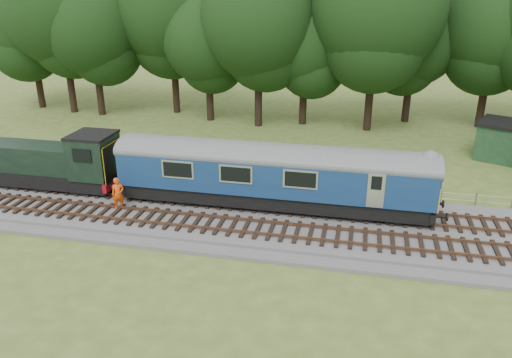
# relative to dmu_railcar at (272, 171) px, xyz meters

# --- Properties ---
(ground) EXTENTS (120.00, 120.00, 0.00)m
(ground) POSITION_rel_dmu_railcar_xyz_m (-0.18, -1.40, -2.61)
(ground) COLOR #455D22
(ground) RESTS_ON ground
(ballast) EXTENTS (70.00, 7.00, 0.35)m
(ballast) POSITION_rel_dmu_railcar_xyz_m (-0.18, -1.40, -2.43)
(ballast) COLOR #4C4C4F
(ballast) RESTS_ON ground
(track_north) EXTENTS (67.20, 2.40, 0.21)m
(track_north) POSITION_rel_dmu_railcar_xyz_m (-0.18, -0.00, -2.19)
(track_north) COLOR black
(track_north) RESTS_ON ballast
(track_south) EXTENTS (67.20, 2.40, 0.21)m
(track_south) POSITION_rel_dmu_railcar_xyz_m (-0.18, -3.00, -2.19)
(track_south) COLOR black
(track_south) RESTS_ON ballast
(fence) EXTENTS (64.00, 0.12, 1.00)m
(fence) POSITION_rel_dmu_railcar_xyz_m (-0.18, 3.10, -2.61)
(fence) COLOR #6B6054
(fence) RESTS_ON ground
(tree_line) EXTENTS (70.00, 8.00, 18.00)m
(tree_line) POSITION_rel_dmu_railcar_xyz_m (-0.18, 20.60, -2.61)
(tree_line) COLOR black
(tree_line) RESTS_ON ground
(dmu_railcar) EXTENTS (18.05, 2.86, 3.88)m
(dmu_railcar) POSITION_rel_dmu_railcar_xyz_m (0.00, 0.00, 0.00)
(dmu_railcar) COLOR black
(dmu_railcar) RESTS_ON ground
(shunter_loco) EXTENTS (8.91, 2.60, 3.38)m
(shunter_loco) POSITION_rel_dmu_railcar_xyz_m (-13.93, 0.00, -0.63)
(shunter_loco) COLOR black
(shunter_loco) RESTS_ON ground
(worker) EXTENTS (0.84, 0.78, 1.93)m
(worker) POSITION_rel_dmu_railcar_xyz_m (-8.61, -2.27, -1.29)
(worker) COLOR #F54E0C
(worker) RESTS_ON ballast
(shed) EXTENTS (4.72, 4.72, 2.92)m
(shed) POSITION_rel_dmu_railcar_xyz_m (15.33, 13.03, -1.13)
(shed) COLOR #173421
(shed) RESTS_ON ground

